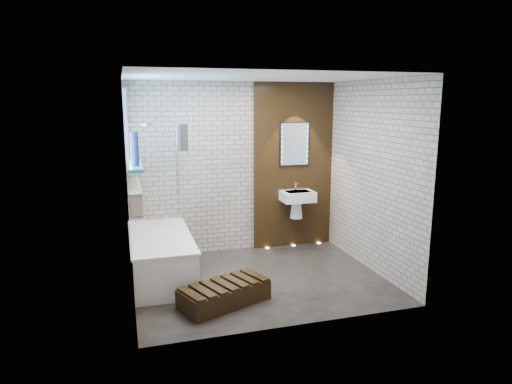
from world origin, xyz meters
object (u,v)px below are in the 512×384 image
object	(u,v)px
bathtub	(161,256)
walnut_step	(224,295)
bath_screen	(181,176)
washbasin	(297,200)
led_mirror	(295,144)

from	to	relation	value
bathtub	walnut_step	bearing A→B (deg)	-58.89
bathtub	bath_screen	xyz separation A→B (m)	(0.35, 0.44, 0.99)
washbasin	led_mirror	distance (m)	0.88
led_mirror	bathtub	bearing A→B (deg)	-160.22
bath_screen	led_mirror	distance (m)	1.89
led_mirror	washbasin	bearing A→B (deg)	-90.00
bathtub	washbasin	distance (m)	2.32
bathtub	walnut_step	world-z (taller)	bathtub
washbasin	led_mirror	size ratio (longest dim) A/B	0.83
walnut_step	led_mirror	bearing A→B (deg)	49.55
washbasin	led_mirror	xyz separation A→B (m)	(0.00, 0.16, 0.86)
washbasin	led_mirror	bearing A→B (deg)	90.00
bathtub	bath_screen	bearing A→B (deg)	51.10
bath_screen	washbasin	distance (m)	1.89
bathtub	led_mirror	xyz separation A→B (m)	(2.17, 0.78, 1.36)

